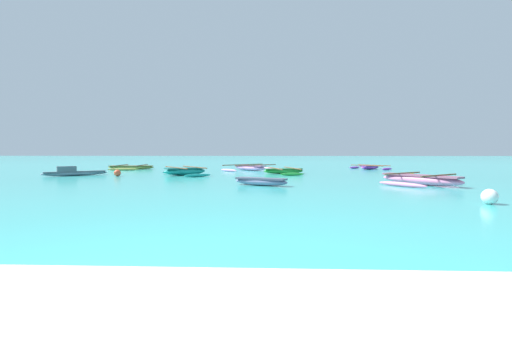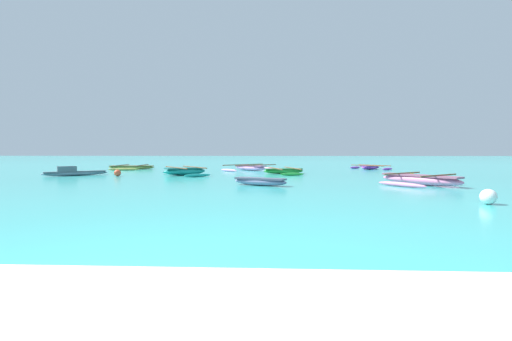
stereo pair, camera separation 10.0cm
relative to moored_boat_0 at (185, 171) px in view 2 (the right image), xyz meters
The scene contains 12 objects.
ground_plane 19.60m from the moored_boat_0, 78.26° to the right, with size 240.00×240.00×0.00m.
moored_boat_0 is the anchor object (origin of this frame).
moored_boat_1 8.48m from the moored_boat_0, 52.27° to the right, with size 2.63×1.63×0.35m.
moored_boat_2 14.03m from the moored_boat_0, 25.64° to the right, with size 3.87×3.71×0.53m.
moored_boat_3 6.80m from the moored_boat_0, 14.89° to the left, with size 2.91×4.43×0.42m.
moored_boat_4 6.98m from the moored_boat_0, 55.74° to the left, with size 4.68×4.62×0.49m.
moored_boat_5 16.54m from the moored_boat_0, 29.37° to the left, with size 3.31×3.62×0.38m.
moored_boat_6 9.81m from the moored_boat_0, 132.49° to the left, with size 4.05×4.36×0.39m.
moored_boat_7 7.10m from the moored_boat_0, behind, with size 3.37×2.75×0.63m.
mooring_buoy_0 4.20m from the moored_boat_0, 163.14° to the right, with size 0.42×0.42×0.42m.
mooring_buoy_1 13.74m from the moored_boat_0, 13.63° to the right, with size 0.44×0.44×0.44m.
mooring_buoy_2 17.05m from the moored_boat_0, 44.68° to the right, with size 0.46×0.46×0.46m.
Camera 2 is at (1.72, -3.14, 1.56)m, focal length 24.00 mm.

